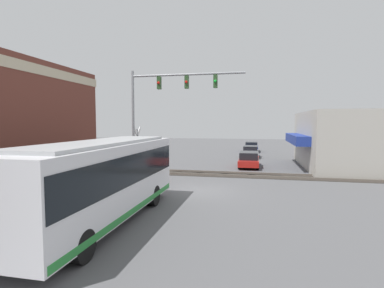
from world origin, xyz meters
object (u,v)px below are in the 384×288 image
at_px(crossing_signal, 137,146).
at_px(pedestrian_at_crossing, 147,166).
at_px(parked_car_silver, 251,152).
at_px(parked_car_red, 249,160).
at_px(city_bus, 103,178).
at_px(parked_car_blue, 252,147).

xyz_separation_m(crossing_signal, pedestrian_at_crossing, (-0.92, -1.15, -1.44)).
bearing_deg(crossing_signal, pedestrian_at_crossing, -128.50).
xyz_separation_m(crossing_signal, parked_car_silver, (14.22, -8.43, -1.66)).
xyz_separation_m(crossing_signal, parked_car_red, (6.16, -8.43, -1.63)).
height_order(crossing_signal, parked_car_red, crossing_signal).
distance_m(crossing_signal, parked_car_red, 10.57).
xyz_separation_m(city_bus, pedestrian_at_crossing, (9.99, 1.88, -0.99)).
height_order(city_bus, crossing_signal, crossing_signal).
height_order(city_bus, parked_car_red, city_bus).
relative_size(parked_car_red, parked_car_blue, 0.99).
bearing_deg(city_bus, parked_car_red, -17.56).
bearing_deg(parked_car_red, pedestrian_at_crossing, 134.17).
height_order(parked_car_red, parked_car_blue, parked_car_red).
xyz_separation_m(parked_car_red, pedestrian_at_crossing, (-7.07, 7.28, 0.19)).
bearing_deg(parked_car_blue, parked_car_red, 180.00).
height_order(parked_car_blue, pedestrian_at_crossing, pedestrian_at_crossing).
bearing_deg(city_bus, parked_car_blue, -9.48).
height_order(crossing_signal, parked_car_blue, crossing_signal).
bearing_deg(parked_car_silver, pedestrian_at_crossing, 154.31).
height_order(parked_car_red, parked_car_silver, parked_car_red).
xyz_separation_m(parked_car_red, parked_car_blue, (15.27, 0.00, -0.00)).
bearing_deg(parked_car_blue, parked_car_silver, 180.00).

